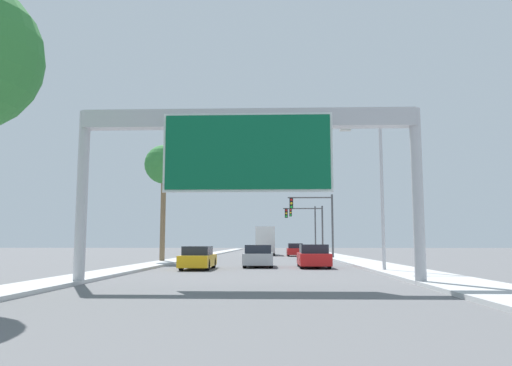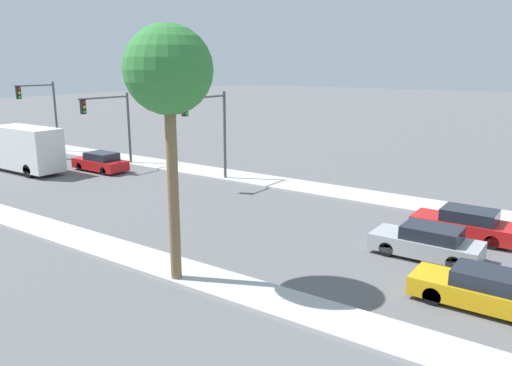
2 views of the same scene
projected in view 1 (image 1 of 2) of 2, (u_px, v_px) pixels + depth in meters
name	position (u px, v px, depth m)	size (l,w,h in m)	color
sidewalk_right	(330.00, 255.00, 60.13)	(3.00, 120.00, 0.15)	#BCBCBC
median_strip_left	(206.00, 255.00, 60.65)	(2.00, 120.00, 0.15)	#BCBCBC
sign_gantry	(248.00, 146.00, 19.22)	(13.33, 0.73, 6.72)	#B2B2B7
car_near_center	(313.00, 257.00, 31.52)	(1.89, 4.62, 1.45)	red
car_near_right	(295.00, 250.00, 58.09)	(1.86, 4.64, 1.48)	red
car_mid_center	(258.00, 256.00, 32.36)	(1.88, 4.51, 1.42)	#A5A8AD
car_far_center	(198.00, 258.00, 29.54)	(1.71, 4.66, 1.36)	gold
truck_box_primary	(266.00, 241.00, 63.11)	(2.32, 8.55, 3.50)	white
traffic_light_near_intersection	(318.00, 215.00, 48.80)	(4.45, 0.32, 6.27)	#4C4C4F
traffic_light_mid_block	(309.00, 222.00, 58.70)	(4.71, 0.32, 5.88)	#4C4C4F
traffic_light_far_intersection	(307.00, 222.00, 68.65)	(3.78, 0.32, 6.57)	#4C4C4F
palm_tree_background	(164.00, 166.00, 40.50)	(3.14, 3.14, 9.46)	brown
street_lamp_right	(377.00, 184.00, 26.96)	(2.29, 0.28, 8.02)	#B2B2B7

